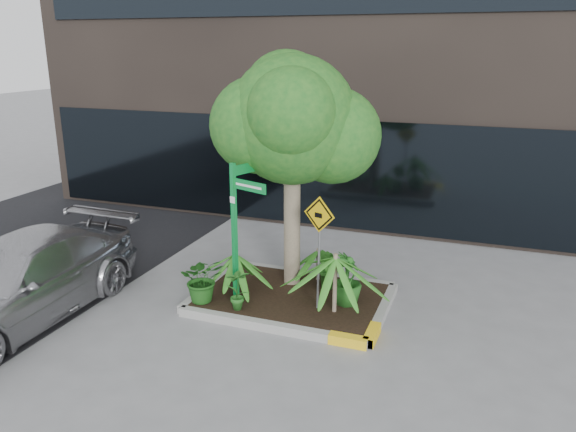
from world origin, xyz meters
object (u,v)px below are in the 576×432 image
(street_sign_post, at_px, (238,222))
(cattle_sign, at_px, (319,234))
(parked_car, at_px, (18,281))
(tree, at_px, (292,120))

(street_sign_post, height_order, cattle_sign, street_sign_post)
(parked_car, bearing_deg, street_sign_post, 26.40)
(parked_car, relative_size, cattle_sign, 2.39)
(tree, bearing_deg, cattle_sign, -48.29)
(tree, xyz_separation_m, cattle_sign, (0.77, -0.87, -1.69))
(tree, xyz_separation_m, parked_car, (-3.80, -2.66, -2.47))
(parked_car, xyz_separation_m, cattle_sign, (4.57, 1.80, 0.78))
(street_sign_post, xyz_separation_m, cattle_sign, (1.31, 0.24, -0.14))
(tree, bearing_deg, street_sign_post, -115.99)
(parked_car, distance_m, street_sign_post, 3.73)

